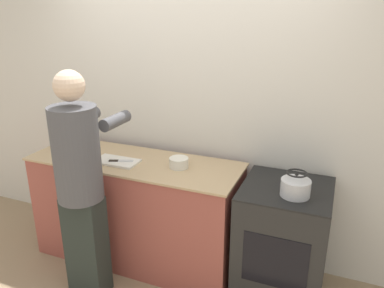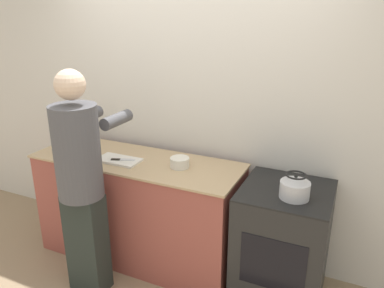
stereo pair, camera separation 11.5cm
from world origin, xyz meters
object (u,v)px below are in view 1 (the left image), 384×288
oven (282,242)px  knife (120,161)px  kettle (296,186)px  person (81,181)px  bowl_prep (179,163)px  cutting_board (117,161)px  canister_jar (67,137)px

oven → knife: (-1.32, -0.11, 0.50)m
knife → kettle: 1.39m
oven → person: 1.57m
person → oven: bearing=21.2°
knife → bowl_prep: bowl_prep is taller
oven → person: (-1.39, -0.54, 0.50)m
oven → cutting_board: 1.45m
canister_jar → knife: bearing=-14.7°
cutting_board → kettle: bearing=0.2°
cutting_board → canister_jar: 0.66m
bowl_prep → canister_jar: (-1.15, 0.08, 0.05)m
kettle → canister_jar: (-2.06, 0.17, 0.04)m
knife → canister_jar: size_ratio=1.15×
knife → canister_jar: bearing=144.2°
person → canister_jar: bearing=135.5°
person → bowl_prep: bearing=44.3°
oven → cutting_board: bearing=-175.4°
oven → canister_jar: (-2.00, 0.06, 0.57)m
knife → oven: bearing=-16.2°
knife → cutting_board: bearing=152.7°
oven → cutting_board: size_ratio=2.50×
knife → person: bearing=-119.6°
cutting_board → bowl_prep: size_ratio=2.39×
knife → canister_jar: canister_jar is taller
oven → kettle: kettle is taller
person → cutting_board: (0.02, 0.43, -0.01)m
bowl_prep → oven: bearing=0.8°
knife → canister_jar: 0.70m
kettle → canister_jar: bearing=175.3°
person → knife: (0.06, 0.42, 0.00)m
oven → person: bearing=-158.8°
oven → bowl_prep: bowl_prep is taller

